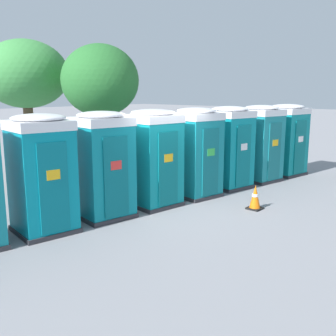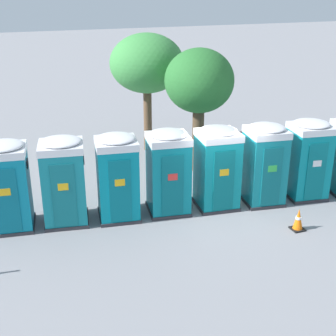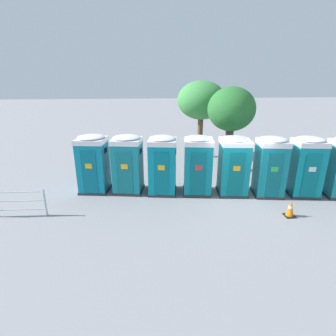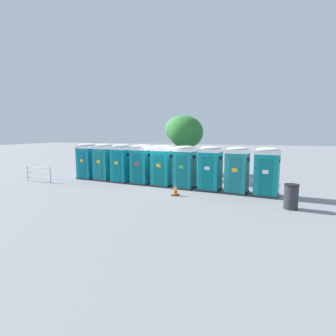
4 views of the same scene
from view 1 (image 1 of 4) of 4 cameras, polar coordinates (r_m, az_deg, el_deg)
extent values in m
plane|color=gray|center=(10.48, -1.81, -5.48)|extent=(120.00, 120.00, 0.00)
cube|color=#2D2D33|center=(9.02, -17.38, -8.44)|extent=(1.35, 1.37, 0.10)
cube|color=#07869A|center=(8.72, -17.80, -1.61)|extent=(1.29, 1.30, 2.10)
cube|color=#076878|center=(8.21, -16.22, -2.83)|extent=(0.61, 0.13, 1.85)
cube|color=yellow|center=(8.14, -16.28, -0.97)|extent=(0.28, 0.05, 0.20)
cube|color=black|center=(8.82, -14.63, 3.56)|extent=(0.08, 0.36, 0.20)
cube|color=white|center=(8.56, -18.26, 5.93)|extent=(1.33, 1.34, 0.20)
ellipsoid|color=white|center=(8.55, -18.32, 6.93)|extent=(1.26, 1.27, 0.18)
cube|color=#2D2D33|center=(9.71, -9.23, -6.66)|extent=(1.38, 1.37, 0.10)
cube|color=#0B7E8C|center=(9.44, -9.44, -0.28)|extent=(1.32, 1.31, 2.10)
cube|color=#09626D|center=(8.96, -7.53, -1.33)|extent=(0.63, 0.13, 1.85)
cube|color=red|center=(8.89, -7.52, 0.39)|extent=(0.28, 0.05, 0.20)
cube|color=black|center=(9.63, -6.55, 4.45)|extent=(0.08, 0.36, 0.20)
cube|color=white|center=(9.28, -9.67, 6.69)|extent=(1.36, 1.35, 0.20)
ellipsoid|color=white|center=(9.27, -9.70, 7.62)|extent=(1.29, 1.28, 0.18)
cube|color=#2D2D33|center=(10.53, -2.10, -5.11)|extent=(1.35, 1.33, 0.10)
cube|color=#0C868F|center=(10.27, -2.15, 0.79)|extent=(1.28, 1.27, 2.10)
cube|color=#096870|center=(9.85, 0.03, -0.10)|extent=(0.63, 0.11, 1.85)
cube|color=yellow|center=(9.79, 0.10, 1.47)|extent=(0.28, 0.04, 0.20)
cube|color=black|center=(10.55, 0.30, 5.10)|extent=(0.07, 0.36, 0.20)
cube|color=white|center=(10.13, -2.19, 7.20)|extent=(1.32, 1.31, 0.20)
ellipsoid|color=white|center=(10.12, -2.20, 8.04)|extent=(1.26, 1.24, 0.18)
cube|color=#2D2D33|center=(11.47, 3.99, -3.78)|extent=(1.34, 1.37, 0.10)
cube|color=#107E8A|center=(11.23, 4.06, 1.65)|extent=(1.27, 1.30, 2.10)
cube|color=#0D626B|center=(10.84, 6.19, 0.86)|extent=(0.61, 0.13, 1.85)
cube|color=green|center=(10.78, 6.29, 2.29)|extent=(0.28, 0.05, 0.20)
cube|color=black|center=(11.53, 6.16, 5.55)|extent=(0.08, 0.36, 0.20)
cube|color=white|center=(11.10, 4.15, 7.52)|extent=(1.31, 1.34, 0.20)
ellipsoid|color=white|center=(11.10, 4.16, 8.29)|extent=(1.25, 1.27, 0.18)
cube|color=#2D2D33|center=(12.59, 8.68, -2.52)|extent=(1.37, 1.38, 0.10)
cube|color=#0A8A95|center=(12.38, 8.83, 2.43)|extent=(1.30, 1.31, 2.10)
cube|color=#086C74|center=(12.02, 10.88, 1.73)|extent=(0.62, 0.13, 1.85)
cube|color=white|center=(11.96, 11.00, 3.03)|extent=(0.28, 0.05, 0.20)
cube|color=black|center=(12.73, 10.68, 5.94)|extent=(0.08, 0.36, 0.20)
cube|color=white|center=(12.27, 8.99, 7.75)|extent=(1.34, 1.35, 0.20)
ellipsoid|color=white|center=(12.26, 9.01, 8.45)|extent=(1.28, 1.29, 0.18)
cube|color=#2D2D33|center=(13.72, 13.03, -1.56)|extent=(1.36, 1.38, 0.10)
cube|color=teal|center=(13.53, 13.23, 2.99)|extent=(1.30, 1.32, 2.10)
cube|color=#13676E|center=(13.19, 15.21, 2.36)|extent=(0.61, 0.14, 1.85)
cube|color=yellow|center=(13.14, 15.33, 3.54)|extent=(0.28, 0.06, 0.20)
cube|color=black|center=(13.90, 14.83, 6.18)|extent=(0.09, 0.36, 0.20)
cube|color=white|center=(13.42, 13.45, 7.86)|extent=(1.33, 1.36, 0.20)
ellipsoid|color=white|center=(13.41, 13.48, 8.50)|extent=(1.27, 1.29, 0.18)
cube|color=#2D2D33|center=(14.95, 16.47, -0.70)|extent=(1.40, 1.38, 0.10)
cube|color=#0D878C|center=(14.77, 16.71, 3.48)|extent=(1.34, 1.31, 2.10)
cube|color=#0A6A6D|center=(14.47, 18.61, 2.92)|extent=(0.64, 0.13, 1.85)
cube|color=white|center=(14.42, 18.73, 3.99)|extent=(0.28, 0.05, 0.20)
cube|color=black|center=(15.20, 18.13, 6.39)|extent=(0.08, 0.36, 0.20)
cube|color=white|center=(14.67, 16.96, 7.94)|extent=(1.38, 1.35, 0.20)
ellipsoid|color=white|center=(14.67, 16.99, 8.52)|extent=(1.31, 1.29, 0.18)
cylinder|color=brown|center=(14.68, -19.43, 4.51)|extent=(0.33, 0.33, 2.93)
ellipsoid|color=#3D8C42|center=(14.61, -19.97, 12.70)|extent=(2.91, 2.91, 2.31)
cylinder|color=#4C3826|center=(12.91, -9.53, 3.66)|extent=(0.42, 0.42, 2.70)
ellipsoid|color=#286B2D|center=(12.81, -9.81, 12.42)|extent=(2.43, 2.43, 2.24)
cube|color=black|center=(10.42, 12.46, -5.73)|extent=(0.36, 0.36, 0.04)
cone|color=orange|center=(10.33, 12.54, -4.03)|extent=(0.28, 0.28, 0.60)
cylinder|color=white|center=(10.32, 12.54, -3.86)|extent=(0.17, 0.17, 0.07)
camera|label=2|loc=(5.98, 123.94, 29.91)|focal=50.00mm
camera|label=3|loc=(5.14, 88.73, 20.92)|focal=28.00mm
camera|label=4|loc=(14.97, 75.27, 3.96)|focal=28.00mm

